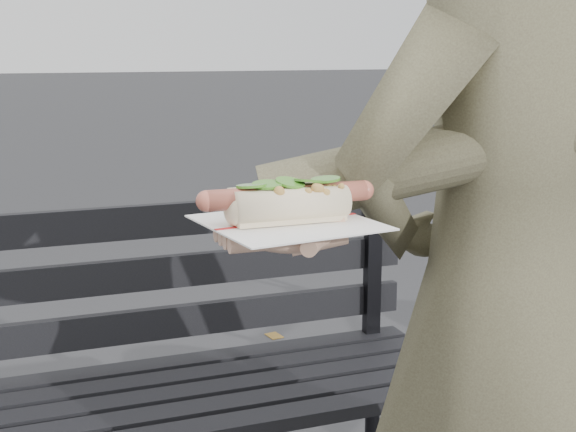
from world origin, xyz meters
The scene contains 3 objects.
park_bench centered at (-0.05, 0.90, 0.52)m, with size 1.50×0.44×0.88m.
person centered at (0.42, 0.15, 0.83)m, with size 0.60×0.40×1.65m, color #413D2B.
held_hotdog centered at (0.22, 0.11, 1.07)m, with size 0.63×0.31×0.20m.
Camera 1 is at (-0.30, -0.84, 1.24)m, focal length 50.00 mm.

